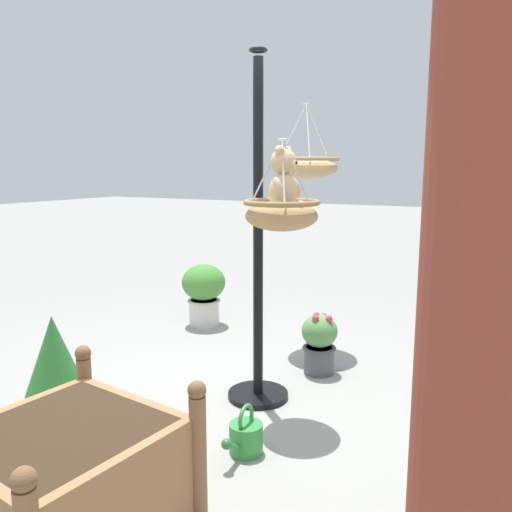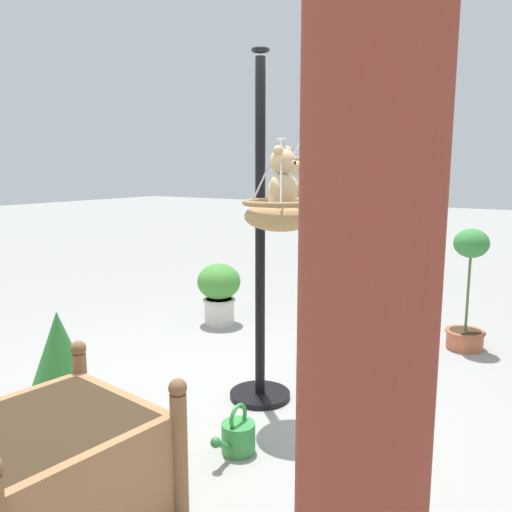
{
  "view_description": "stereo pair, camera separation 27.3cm",
  "coord_description": "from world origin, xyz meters",
  "px_view_note": "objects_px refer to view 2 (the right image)",
  "views": [
    {
      "loc": [
        3.0,
        1.73,
        1.66
      ],
      "look_at": [
        -0.01,
        0.12,
        1.08
      ],
      "focal_mm": 36.52,
      "sensor_mm": 36.0,
      "label": 1
    },
    {
      "loc": [
        2.86,
        1.96,
        1.66
      ],
      "look_at": [
        -0.01,
        0.12,
        1.08
      ],
      "focal_mm": 36.52,
      "sensor_mm": 36.0,
      "label": 2
    }
  ],
  "objects_px": {
    "display_pole_central": "(260,297)",
    "wooden_planter_box": "(50,469)",
    "potted_plant_trailing_ivy": "(468,290)",
    "hanging_basket_left_high": "(318,166)",
    "potted_plant_conical_shrub": "(60,362)",
    "hanging_basket_with_teddy": "(281,213)",
    "teddy_bear": "(284,184)",
    "watering_can": "(237,436)",
    "potted_plant_small_succulent": "(219,290)",
    "greenhouse_pillar_right": "(362,436)",
    "potted_plant_tall_leafy": "(326,344)"
  },
  "relations": [
    {
      "from": "potted_plant_tall_leafy",
      "to": "potted_plant_small_succulent",
      "type": "height_order",
      "value": "potted_plant_small_succulent"
    },
    {
      "from": "hanging_basket_with_teddy",
      "to": "potted_plant_conical_shrub",
      "type": "height_order",
      "value": "hanging_basket_with_teddy"
    },
    {
      "from": "greenhouse_pillar_right",
      "to": "wooden_planter_box",
      "type": "distance_m",
      "value": 2.02
    },
    {
      "from": "wooden_planter_box",
      "to": "potted_plant_small_succulent",
      "type": "height_order",
      "value": "wooden_planter_box"
    },
    {
      "from": "hanging_basket_left_high",
      "to": "watering_can",
      "type": "height_order",
      "value": "hanging_basket_left_high"
    },
    {
      "from": "display_pole_central",
      "to": "teddy_bear",
      "type": "height_order",
      "value": "display_pole_central"
    },
    {
      "from": "potted_plant_tall_leafy",
      "to": "potted_plant_trailing_ivy",
      "type": "distance_m",
      "value": 1.54
    },
    {
      "from": "potted_plant_conical_shrub",
      "to": "watering_can",
      "type": "height_order",
      "value": "potted_plant_conical_shrub"
    },
    {
      "from": "teddy_bear",
      "to": "potted_plant_small_succulent",
      "type": "bearing_deg",
      "value": -132.01
    },
    {
      "from": "greenhouse_pillar_right",
      "to": "potted_plant_trailing_ivy",
      "type": "bearing_deg",
      "value": -172.01
    },
    {
      "from": "wooden_planter_box",
      "to": "potted_plant_conical_shrub",
      "type": "distance_m",
      "value": 1.22
    },
    {
      "from": "display_pole_central",
      "to": "wooden_planter_box",
      "type": "height_order",
      "value": "display_pole_central"
    },
    {
      "from": "hanging_basket_left_high",
      "to": "greenhouse_pillar_right",
      "type": "bearing_deg",
      "value": 27.31
    },
    {
      "from": "teddy_bear",
      "to": "greenhouse_pillar_right",
      "type": "xyz_separation_m",
      "value": [
        2.09,
        1.35,
        -0.35
      ]
    },
    {
      "from": "hanging_basket_with_teddy",
      "to": "hanging_basket_left_high",
      "type": "height_order",
      "value": "hanging_basket_left_high"
    },
    {
      "from": "potted_plant_small_succulent",
      "to": "potted_plant_trailing_ivy",
      "type": "height_order",
      "value": "potted_plant_trailing_ivy"
    },
    {
      "from": "display_pole_central",
      "to": "potted_plant_tall_leafy",
      "type": "relative_size",
      "value": 4.77
    },
    {
      "from": "hanging_basket_left_high",
      "to": "potted_plant_conical_shrub",
      "type": "height_order",
      "value": "hanging_basket_left_high"
    },
    {
      "from": "potted_plant_tall_leafy",
      "to": "watering_can",
      "type": "xyz_separation_m",
      "value": [
        1.35,
        0.07,
        -0.16
      ]
    },
    {
      "from": "hanging_basket_left_high",
      "to": "potted_plant_small_succulent",
      "type": "xyz_separation_m",
      "value": [
        -0.08,
        -1.18,
        -1.3
      ]
    },
    {
      "from": "potted_plant_tall_leafy",
      "to": "potted_plant_conical_shrub",
      "type": "relative_size",
      "value": 0.71
    },
    {
      "from": "teddy_bear",
      "to": "watering_can",
      "type": "xyz_separation_m",
      "value": [
        0.55,
        0.02,
        -1.46
      ]
    },
    {
      "from": "potted_plant_conical_shrub",
      "to": "potted_plant_trailing_ivy",
      "type": "bearing_deg",
      "value": 144.01
    },
    {
      "from": "hanging_basket_with_teddy",
      "to": "teddy_bear",
      "type": "bearing_deg",
      "value": 90.0
    },
    {
      "from": "hanging_basket_with_teddy",
      "to": "potted_plant_small_succulent",
      "type": "bearing_deg",
      "value": -132.4
    },
    {
      "from": "hanging_basket_left_high",
      "to": "teddy_bear",
      "type": "bearing_deg",
      "value": 17.68
    },
    {
      "from": "greenhouse_pillar_right",
      "to": "potted_plant_trailing_ivy",
      "type": "xyz_separation_m",
      "value": [
        -4.16,
        -0.58,
        -0.66
      ]
    },
    {
      "from": "watering_can",
      "to": "potted_plant_small_succulent",
      "type": "bearing_deg",
      "value": -140.91
    },
    {
      "from": "greenhouse_pillar_right",
      "to": "hanging_basket_with_teddy",
      "type": "bearing_deg",
      "value": -146.71
    },
    {
      "from": "greenhouse_pillar_right",
      "to": "watering_can",
      "type": "distance_m",
      "value": 2.32
    },
    {
      "from": "potted_plant_small_succulent",
      "to": "potted_plant_trailing_ivy",
      "type": "bearing_deg",
      "value": 104.42
    },
    {
      "from": "potted_plant_tall_leafy",
      "to": "potted_plant_conical_shrub",
      "type": "height_order",
      "value": "potted_plant_conical_shrub"
    },
    {
      "from": "hanging_basket_left_high",
      "to": "potted_plant_small_succulent",
      "type": "distance_m",
      "value": 1.75
    },
    {
      "from": "potted_plant_conical_shrub",
      "to": "watering_can",
      "type": "distance_m",
      "value": 1.36
    },
    {
      "from": "display_pole_central",
      "to": "hanging_basket_with_teddy",
      "type": "height_order",
      "value": "display_pole_central"
    },
    {
      "from": "hanging_basket_with_teddy",
      "to": "potted_plant_trailing_ivy",
      "type": "distance_m",
      "value": 2.36
    },
    {
      "from": "display_pole_central",
      "to": "potted_plant_trailing_ivy",
      "type": "distance_m",
      "value": 2.19
    },
    {
      "from": "teddy_bear",
      "to": "watering_can",
      "type": "distance_m",
      "value": 1.56
    },
    {
      "from": "display_pole_central",
      "to": "potted_plant_trailing_ivy",
      "type": "height_order",
      "value": "display_pole_central"
    },
    {
      "from": "hanging_basket_left_high",
      "to": "potted_plant_tall_leafy",
      "type": "height_order",
      "value": "hanging_basket_left_high"
    },
    {
      "from": "potted_plant_conical_shrub",
      "to": "teddy_bear",
      "type": "bearing_deg",
      "value": 120.91
    },
    {
      "from": "hanging_basket_with_teddy",
      "to": "potted_plant_conical_shrub",
      "type": "xyz_separation_m",
      "value": [
        0.78,
        -1.28,
        -1.02
      ]
    },
    {
      "from": "wooden_planter_box",
      "to": "watering_can",
      "type": "height_order",
      "value": "wooden_planter_box"
    },
    {
      "from": "potted_plant_small_succulent",
      "to": "watering_can",
      "type": "xyz_separation_m",
      "value": [
        2.01,
        1.63,
        -0.27
      ]
    },
    {
      "from": "greenhouse_pillar_right",
      "to": "potted_plant_tall_leafy",
      "type": "bearing_deg",
      "value": -154.11
    },
    {
      "from": "teddy_bear",
      "to": "potted_plant_conical_shrub",
      "type": "bearing_deg",
      "value": -59.09
    },
    {
      "from": "wooden_planter_box",
      "to": "hanging_basket_left_high",
      "type": "bearing_deg",
      "value": -178.36
    },
    {
      "from": "hanging_basket_with_teddy",
      "to": "potted_plant_tall_leafy",
      "type": "relative_size",
      "value": 1.14
    },
    {
      "from": "teddy_bear",
      "to": "display_pole_central",
      "type": "bearing_deg",
      "value": -118.92
    },
    {
      "from": "greenhouse_pillar_right",
      "to": "hanging_basket_left_high",
      "type": "bearing_deg",
      "value": -152.69
    }
  ]
}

